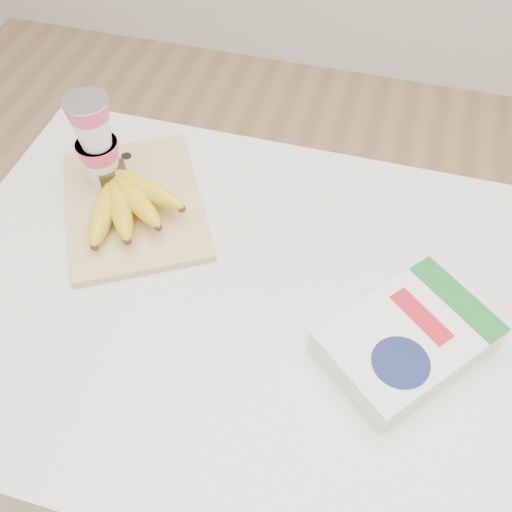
{
  "coord_description": "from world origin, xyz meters",
  "views": [
    {
      "loc": [
        0.11,
        -0.51,
        1.64
      ],
      "look_at": [
        -0.05,
        0.05,
        0.91
      ],
      "focal_mm": 40.0,
      "sensor_mm": 36.0,
      "label": 1
    }
  ],
  "objects": [
    {
      "name": "cereal_box",
      "position": [
        0.21,
        -0.03,
        0.89
      ],
      "size": [
        0.28,
        0.29,
        0.05
      ],
      "rotation": [
        0.0,
        0.0,
        -0.7
      ],
      "color": "white",
      "rests_on": "table"
    },
    {
      "name": "bananas",
      "position": [
        -0.3,
        0.11,
        0.91
      ],
      "size": [
        0.2,
        0.21,
        0.07
      ],
      "color": "#382816",
      "rests_on": "cutting_board"
    },
    {
      "name": "table",
      "position": [
        0.0,
        0.0,
        0.43
      ],
      "size": [
        1.15,
        0.77,
        0.87
      ],
      "primitive_type": "cube",
      "color": "white",
      "rests_on": "ground"
    },
    {
      "name": "yogurt_stack",
      "position": [
        -0.37,
        0.17,
        0.98
      ],
      "size": [
        0.08,
        0.08,
        0.18
      ],
      "color": "white",
      "rests_on": "cutting_board"
    },
    {
      "name": "room",
      "position": [
        0.0,
        0.0,
        1.35
      ],
      "size": [
        4.0,
        4.0,
        4.0
      ],
      "color": "tan",
      "rests_on": "ground"
    },
    {
      "name": "cutting_board",
      "position": [
        -0.3,
        0.14,
        0.87
      ],
      "size": [
        0.37,
        0.4,
        0.02
      ],
      "primitive_type": "cube",
      "rotation": [
        0.0,
        0.0,
        0.52
      ],
      "color": "#E1CC7B",
      "rests_on": "table"
    }
  ]
}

